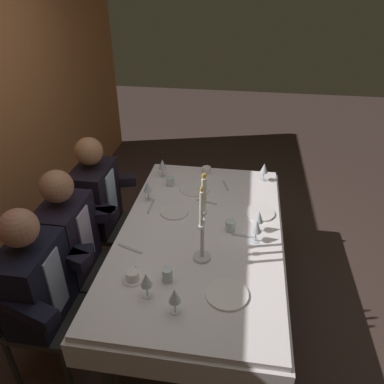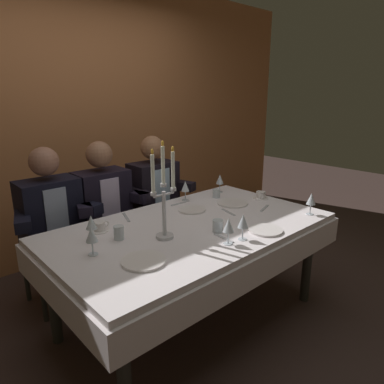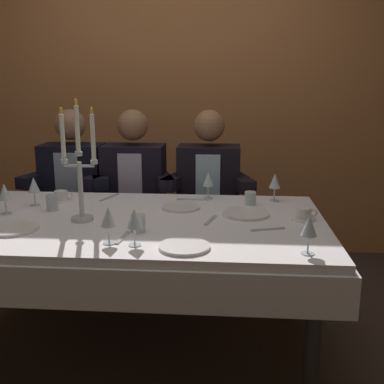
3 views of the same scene
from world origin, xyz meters
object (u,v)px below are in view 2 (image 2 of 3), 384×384
object	(u,v)px
wine_glass_3	(91,223)
coffee_cup_0	(261,195)
candelabra	(164,199)
coffee_cup_1	(100,227)
dinner_plate_1	(144,261)
water_tumbler_1	(216,193)
dinner_plate_0	(232,203)
wine_glass_5	(92,235)
wine_glass_4	(185,187)
water_tumbler_2	(218,226)
dining_table	(192,241)
wine_glass_1	(243,222)
dinner_plate_2	(192,210)
dinner_plate_3	(265,230)
wine_glass_2	(311,200)
seated_diner_1	(102,202)
seated_diner_0	(50,214)
wine_glass_0	(220,180)
seated_diner_2	(153,191)
water_tumbler_0	(119,233)

from	to	relation	value
wine_glass_3	coffee_cup_0	size ratio (longest dim) A/B	1.24
candelabra	coffee_cup_1	bearing A→B (deg)	123.01
dinner_plate_1	water_tumbler_1	xyz separation A→B (m)	(1.14, 0.55, 0.03)
dinner_plate_0	wine_glass_5	size ratio (longest dim) A/B	1.52
wine_glass_4	water_tumbler_2	xyz separation A→B (m)	(-0.30, -0.65, -0.07)
dining_table	dinner_plate_0	xyz separation A→B (m)	(0.55, 0.12, 0.13)
water_tumbler_1	coffee_cup_1	size ratio (longest dim) A/B	0.58
dinner_plate_0	wine_glass_1	bearing A→B (deg)	-133.90
dinner_plate_2	wine_glass_4	bearing A→B (deg)	59.04
dinner_plate_3	coffee_cup_0	xyz separation A→B (m)	(0.57, 0.46, 0.02)
wine_glass_2	coffee_cup_1	xyz separation A→B (m)	(-1.30, 0.76, -0.09)
wine_glass_1	wine_glass_3	bearing A→B (deg)	138.95
seated_diner_1	dinner_plate_2	bearing A→B (deg)	-59.34
coffee_cup_0	dinner_plate_3	bearing A→B (deg)	-140.67
wine_glass_1	coffee_cup_1	xyz separation A→B (m)	(-0.58, 0.72, -0.09)
wine_glass_3	wine_glass_4	bearing A→B (deg)	14.10
wine_glass_1	seated_diner_1	world-z (taller)	seated_diner_1
seated_diner_0	wine_glass_2	bearing A→B (deg)	-43.02
seated_diner_0	seated_diner_1	bearing A→B (deg)	0.00
candelabra	wine_glass_0	world-z (taller)	candelabra
wine_glass_1	wine_glass_4	size ratio (longest dim) A/B	1.00
candelabra	wine_glass_5	xyz separation A→B (m)	(-0.44, 0.09, -0.13)
candelabra	dinner_plate_1	distance (m)	0.41
dinner_plate_0	dinner_plate_2	xyz separation A→B (m)	(-0.35, 0.10, 0.00)
candelabra	wine_glass_0	size ratio (longest dim) A/B	3.69
wine_glass_3	wine_glass_4	world-z (taller)	same
wine_glass_2	wine_glass_4	xyz separation A→B (m)	(-0.45, 0.89, 0.00)
wine_glass_5	coffee_cup_1	distance (m)	0.36
dinner_plate_3	coffee_cup_1	xyz separation A→B (m)	(-0.79, 0.73, 0.02)
dining_table	dinner_plate_3	distance (m)	0.51
dinner_plate_1	seated_diner_2	world-z (taller)	seated_diner_2
water_tumbler_2	coffee_cup_1	world-z (taller)	water_tumbler_2
wine_glass_0	seated_diner_0	size ratio (longest dim) A/B	0.13
wine_glass_1	seated_diner_0	world-z (taller)	seated_diner_0
wine_glass_5	water_tumbler_2	xyz separation A→B (m)	(0.75, -0.24, -0.08)
coffee_cup_1	seated_diner_2	xyz separation A→B (m)	(0.84, 0.56, -0.03)
candelabra	wine_glass_2	xyz separation A→B (m)	(1.06, -0.39, -0.14)
wine_glass_4	dining_table	bearing A→B (deg)	-126.79
coffee_cup_0	seated_diner_2	bearing A→B (deg)	122.09
dinner_plate_3	candelabra	bearing A→B (deg)	147.00
wine_glass_3	wine_glass_5	distance (m)	0.19
wine_glass_1	water_tumbler_2	size ratio (longest dim) A/B	2.04
dinner_plate_0	water_tumbler_2	distance (m)	0.60
dining_table	dinner_plate_3	world-z (taller)	dinner_plate_3
wine_glass_5	coffee_cup_0	xyz separation A→B (m)	(1.56, 0.02, -0.09)
wine_glass_2	water_tumbler_0	world-z (taller)	wine_glass_2
wine_glass_0	dinner_plate_0	bearing A→B (deg)	-119.65
wine_glass_2	wine_glass_3	xyz separation A→B (m)	(-1.41, 0.64, 0.00)
dinner_plate_2	wine_glass_1	distance (m)	0.63
seated_diner_2	dinner_plate_1	bearing A→B (deg)	-128.35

